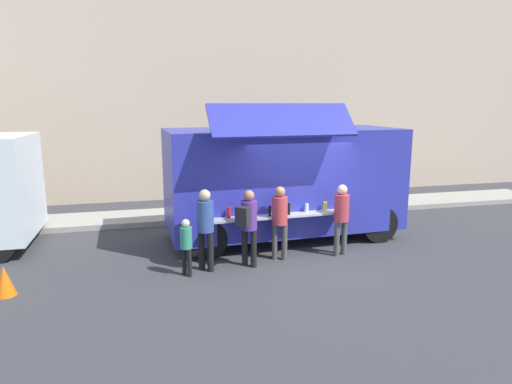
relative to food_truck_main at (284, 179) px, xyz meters
name	(u,v)px	position (x,y,z in m)	size (l,w,h in m)	color
ground_plane	(309,262)	(0.03, -1.81, -1.51)	(60.00, 60.00, 0.00)	#38383D
curb_strip	(124,219)	(-4.01, 2.62, -1.44)	(28.00, 1.60, 0.15)	#9E998E
building_behind	(150,71)	(-3.01, 6.52, 2.97)	(32.00, 2.40, 8.97)	beige
food_truck_main	(284,179)	(0.00, 0.00, 0.00)	(5.79, 3.21, 3.37)	#2D31A5
traffic_cone_orange	(5,281)	(-5.84, -2.11, -1.24)	(0.36, 0.36, 0.55)	orange
trash_bin	(388,193)	(4.32, 2.32, -1.02)	(0.60, 0.60, 0.98)	#2B6536
customer_front_ordering	(280,216)	(-0.56, -1.51, -0.54)	(0.33, 0.33, 1.63)	#484445
customer_mid_with_backpack	(248,221)	(-1.32, -1.77, -0.51)	(0.50, 0.51, 1.63)	black
customer_rear_waiting	(205,223)	(-2.21, -1.77, -0.50)	(0.34, 0.34, 1.69)	black
customer_extra_browsing	(341,213)	(0.85, -1.57, -0.55)	(0.33, 0.33, 1.62)	#484843
child_near_queue	(186,242)	(-2.61, -1.96, -0.82)	(0.24, 0.24, 1.16)	black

